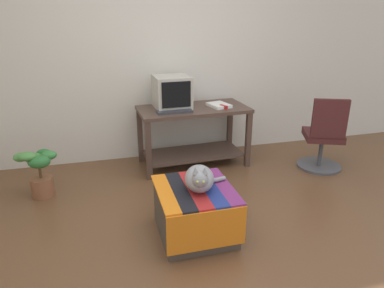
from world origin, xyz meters
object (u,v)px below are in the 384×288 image
(cat, at_px, (200,178))
(keyboard, at_px, (174,111))
(tv_monitor, at_px, (172,92))
(book, at_px, (219,105))
(office_chair, at_px, (324,139))
(ottoman_with_blanket, at_px, (195,211))
(potted_plant, at_px, (39,171))
(desk, at_px, (193,126))
(stapler, at_px, (223,107))

(cat, bearing_deg, keyboard, 100.04)
(tv_monitor, bearing_deg, cat, -96.53)
(book, distance_m, office_chair, 1.29)
(ottoman_with_blanket, xyz_separation_m, cat, (0.03, -0.03, 0.31))
(potted_plant, xyz_separation_m, office_chair, (3.16, -0.15, 0.10))
(book, bearing_deg, desk, 159.77)
(potted_plant, bearing_deg, keyboard, 10.05)
(desk, distance_m, cat, 1.51)
(tv_monitor, relative_size, stapler, 3.85)
(book, relative_size, potted_plant, 0.52)
(cat, xyz_separation_m, potted_plant, (-1.37, 1.06, -0.25))
(desk, relative_size, ottoman_with_blanket, 1.91)
(keyboard, height_order, book, book)
(keyboard, bearing_deg, office_chair, -14.30)
(tv_monitor, distance_m, cat, 1.58)
(ottoman_with_blanket, xyz_separation_m, potted_plant, (-1.34, 1.03, 0.07))
(cat, distance_m, potted_plant, 1.75)
(potted_plant, bearing_deg, desk, 13.53)
(keyboard, xyz_separation_m, office_chair, (1.70, -0.40, -0.35))
(desk, bearing_deg, cat, -105.79)
(desk, height_order, keyboard, keyboard)
(ottoman_with_blanket, distance_m, cat, 0.32)
(ottoman_with_blanket, height_order, cat, cat)
(keyboard, bearing_deg, ottoman_with_blanket, -96.10)
(desk, xyz_separation_m, keyboard, (-0.26, -0.15, 0.24))
(tv_monitor, xyz_separation_m, book, (0.55, -0.10, -0.16))
(potted_plant, bearing_deg, office_chair, -2.64)
(potted_plant, relative_size, office_chair, 0.59)
(keyboard, relative_size, cat, 0.97)
(office_chair, bearing_deg, book, -2.84)
(tv_monitor, bearing_deg, keyboard, -98.06)
(potted_plant, distance_m, office_chair, 3.16)
(tv_monitor, height_order, book, tv_monitor)
(keyboard, xyz_separation_m, book, (0.57, 0.12, 0.01))
(ottoman_with_blanket, relative_size, potted_plant, 1.32)
(potted_plant, bearing_deg, cat, -37.69)
(book, bearing_deg, cat, -128.51)
(desk, xyz_separation_m, book, (0.31, -0.03, 0.25))
(desk, distance_m, office_chair, 1.55)
(ottoman_with_blanket, bearing_deg, keyboard, 84.86)
(ottoman_with_blanket, height_order, office_chair, office_chair)
(keyboard, distance_m, stapler, 0.59)
(keyboard, bearing_deg, desk, 29.76)
(book, bearing_deg, ottoman_with_blanket, -129.94)
(book, bearing_deg, keyboard, 178.01)
(desk, xyz_separation_m, ottoman_with_blanket, (-0.38, -1.44, -0.28))
(office_chair, relative_size, stapler, 8.09)
(stapler, bearing_deg, keyboard, 158.74)
(keyboard, xyz_separation_m, potted_plant, (-1.45, -0.26, -0.45))
(ottoman_with_blanket, height_order, stapler, stapler)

